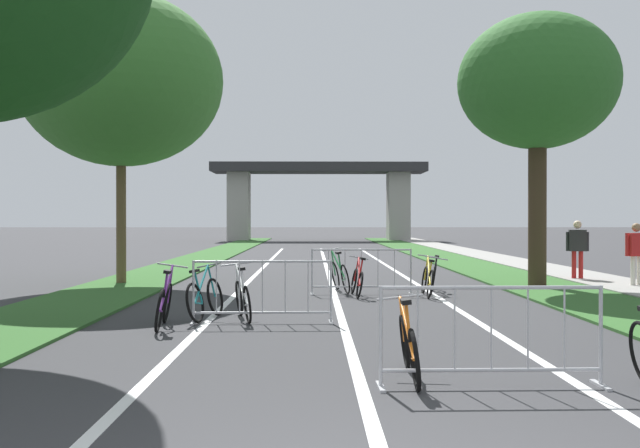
{
  "coord_description": "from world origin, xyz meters",
  "views": [
    {
      "loc": [
        -0.5,
        -4.13,
        1.73
      ],
      "look_at": [
        -0.18,
        27.07,
        1.52
      ],
      "focal_mm": 40.14,
      "sensor_mm": 36.0,
      "label": 1
    }
  ],
  "objects_px": {
    "bicycle_white_8": "(243,298)",
    "crowd_barrier_nearest": "(491,337)",
    "bicycle_teal_6": "(205,298)",
    "tree_left_oak_near": "(121,80)",
    "tree_right_oak_mid": "(538,83)",
    "bicycle_red_1": "(357,281)",
    "pedestrian_pushing_bike": "(577,244)",
    "crowd_barrier_second": "(262,292)",
    "bicycle_yellow_7": "(427,280)",
    "bicycle_black_5": "(434,277)",
    "bicycle_green_2": "(340,275)",
    "pedestrian_with_backpack": "(636,249)",
    "bicycle_orange_3": "(409,346)",
    "crowd_barrier_third": "(361,272)",
    "bicycle_purple_0": "(164,304)"
  },
  "relations": [
    {
      "from": "pedestrian_with_backpack",
      "to": "bicycle_orange_3",
      "type": "bearing_deg",
      "value": -134.85
    },
    {
      "from": "crowd_barrier_nearest",
      "to": "pedestrian_pushing_bike",
      "type": "distance_m",
      "value": 13.74
    },
    {
      "from": "bicycle_black_5",
      "to": "bicycle_teal_6",
      "type": "xyz_separation_m",
      "value": [
        -4.73,
        -4.51,
        0.01
      ]
    },
    {
      "from": "bicycle_teal_6",
      "to": "bicycle_white_8",
      "type": "relative_size",
      "value": 1.02
    },
    {
      "from": "tree_left_oak_near",
      "to": "crowd_barrier_nearest",
      "type": "height_order",
      "value": "tree_left_oak_near"
    },
    {
      "from": "bicycle_yellow_7",
      "to": "tree_right_oak_mid",
      "type": "bearing_deg",
      "value": 35.59
    },
    {
      "from": "bicycle_green_2",
      "to": "bicycle_teal_6",
      "type": "relative_size",
      "value": 1.08
    },
    {
      "from": "tree_right_oak_mid",
      "to": "bicycle_black_5",
      "type": "xyz_separation_m",
      "value": [
        -2.84,
        -1.2,
        -4.82
      ]
    },
    {
      "from": "tree_left_oak_near",
      "to": "pedestrian_with_backpack",
      "type": "relative_size",
      "value": 4.72
    },
    {
      "from": "tree_right_oak_mid",
      "to": "bicycle_white_8",
      "type": "distance_m",
      "value": 10.21
    },
    {
      "from": "bicycle_red_1",
      "to": "bicycle_black_5",
      "type": "xyz_separation_m",
      "value": [
        1.87,
        0.88,
        0.02
      ]
    },
    {
      "from": "bicycle_red_1",
      "to": "bicycle_white_8",
      "type": "bearing_deg",
      "value": -124.16
    },
    {
      "from": "crowd_barrier_nearest",
      "to": "bicycle_black_5",
      "type": "xyz_separation_m",
      "value": [
        1.03,
        9.54,
        -0.16
      ]
    },
    {
      "from": "crowd_barrier_nearest",
      "to": "pedestrian_pushing_bike",
      "type": "xyz_separation_m",
      "value": [
        5.57,
        12.56,
        0.51
      ]
    },
    {
      "from": "pedestrian_with_backpack",
      "to": "bicycle_purple_0",
      "type": "bearing_deg",
      "value": -158.4
    },
    {
      "from": "tree_right_oak_mid",
      "to": "bicycle_red_1",
      "type": "xyz_separation_m",
      "value": [
        -4.71,
        -2.08,
        -4.83
      ]
    },
    {
      "from": "tree_left_oak_near",
      "to": "tree_right_oak_mid",
      "type": "bearing_deg",
      "value": -5.14
    },
    {
      "from": "bicycle_green_2",
      "to": "pedestrian_with_backpack",
      "type": "bearing_deg",
      "value": -4.21
    },
    {
      "from": "bicycle_black_5",
      "to": "pedestrian_pushing_bike",
      "type": "distance_m",
      "value": 5.49
    },
    {
      "from": "tree_right_oak_mid",
      "to": "bicycle_red_1",
      "type": "bearing_deg",
      "value": -156.16
    },
    {
      "from": "bicycle_yellow_7",
      "to": "pedestrian_with_backpack",
      "type": "distance_m",
      "value": 5.86
    },
    {
      "from": "tree_right_oak_mid",
      "to": "bicycle_teal_6",
      "type": "bearing_deg",
      "value": -142.99
    },
    {
      "from": "tree_right_oak_mid",
      "to": "crowd_barrier_third",
      "type": "relative_size",
      "value": 2.95
    },
    {
      "from": "crowd_barrier_nearest",
      "to": "crowd_barrier_third",
      "type": "bearing_deg",
      "value": 94.47
    },
    {
      "from": "crowd_barrier_nearest",
      "to": "bicycle_teal_6",
      "type": "bearing_deg",
      "value": 126.31
    },
    {
      "from": "bicycle_purple_0",
      "to": "bicycle_green_2",
      "type": "height_order",
      "value": "bicycle_green_2"
    },
    {
      "from": "bicycle_green_2",
      "to": "bicycle_black_5",
      "type": "distance_m",
      "value": 2.23
    },
    {
      "from": "bicycle_teal_6",
      "to": "crowd_barrier_third",
      "type": "bearing_deg",
      "value": 66.05
    },
    {
      "from": "crowd_barrier_second",
      "to": "crowd_barrier_nearest",
      "type": "bearing_deg",
      "value": -59.56
    },
    {
      "from": "pedestrian_pushing_bike",
      "to": "crowd_barrier_third",
      "type": "bearing_deg",
      "value": -138.02
    },
    {
      "from": "bicycle_orange_3",
      "to": "bicycle_yellow_7",
      "type": "bearing_deg",
      "value": 81.64
    },
    {
      "from": "tree_left_oak_near",
      "to": "bicycle_white_8",
      "type": "height_order",
      "value": "tree_left_oak_near"
    },
    {
      "from": "tree_left_oak_near",
      "to": "pedestrian_with_backpack",
      "type": "height_order",
      "value": "tree_left_oak_near"
    },
    {
      "from": "bicycle_yellow_7",
      "to": "pedestrian_pushing_bike",
      "type": "bearing_deg",
      "value": 40.89
    },
    {
      "from": "bicycle_purple_0",
      "to": "crowd_barrier_third",
      "type": "bearing_deg",
      "value": 50.22
    },
    {
      "from": "bicycle_red_1",
      "to": "pedestrian_with_backpack",
      "type": "distance_m",
      "value": 7.37
    },
    {
      "from": "bicycle_yellow_7",
      "to": "pedestrian_pushing_bike",
      "type": "xyz_separation_m",
      "value": [
        4.83,
        3.88,
        0.67
      ]
    },
    {
      "from": "tree_right_oak_mid",
      "to": "bicycle_orange_3",
      "type": "height_order",
      "value": "tree_right_oak_mid"
    },
    {
      "from": "bicycle_white_8",
      "to": "pedestrian_with_backpack",
      "type": "height_order",
      "value": "pedestrian_with_backpack"
    },
    {
      "from": "tree_right_oak_mid",
      "to": "pedestrian_pushing_bike",
      "type": "relative_size",
      "value": 4.09
    },
    {
      "from": "bicycle_white_8",
      "to": "crowd_barrier_nearest",
      "type": "bearing_deg",
      "value": -72.22
    },
    {
      "from": "tree_right_oak_mid",
      "to": "crowd_barrier_second",
      "type": "distance_m",
      "value": 10.14
    },
    {
      "from": "bicycle_green_2",
      "to": "bicycle_white_8",
      "type": "relative_size",
      "value": 1.11
    },
    {
      "from": "bicycle_teal_6",
      "to": "tree_left_oak_near",
      "type": "bearing_deg",
      "value": 128.17
    },
    {
      "from": "crowd_barrier_third",
      "to": "bicycle_black_5",
      "type": "relative_size",
      "value": 1.39
    },
    {
      "from": "bicycle_green_2",
      "to": "bicycle_black_5",
      "type": "relative_size",
      "value": 1.05
    },
    {
      "from": "pedestrian_with_backpack",
      "to": "bicycle_red_1",
      "type": "bearing_deg",
      "value": -175.53
    },
    {
      "from": "bicycle_yellow_7",
      "to": "pedestrian_pushing_bike",
      "type": "distance_m",
      "value": 6.23
    },
    {
      "from": "bicycle_green_2",
      "to": "bicycle_yellow_7",
      "type": "height_order",
      "value": "bicycle_green_2"
    },
    {
      "from": "crowd_barrier_nearest",
      "to": "bicycle_white_8",
      "type": "relative_size",
      "value": 1.47
    }
  ]
}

